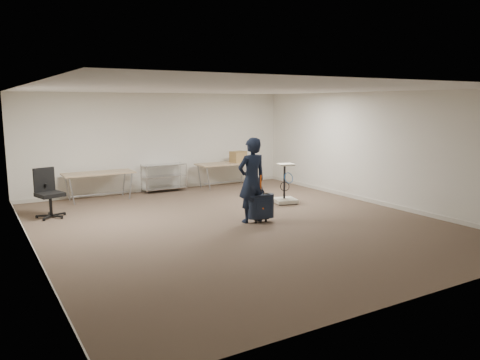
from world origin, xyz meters
TOP-DOWN VIEW (x-y plane):
  - ground at (0.00, 0.00)m, footprint 9.00×9.00m
  - room_shell at (0.00, 1.38)m, footprint 8.00×9.00m
  - folding_table_left at (-1.90, 3.95)m, footprint 1.80×0.75m
  - folding_table_right at (1.90, 3.95)m, footprint 1.80×0.75m
  - wire_shelf at (0.00, 4.20)m, footprint 1.22×0.47m
  - person at (0.33, -0.03)m, footprint 0.67×0.44m
  - suitcase at (0.48, -0.17)m, footprint 0.41×0.28m
  - office_chair at (-3.33, 2.61)m, footprint 0.67×0.67m
  - equipment_cart at (2.07, 1.16)m, footprint 0.66×0.66m
  - cardboard_box at (2.31, 3.92)m, footprint 0.50×0.41m

SIDE VIEW (x-z plane):
  - ground at x=0.00m, z-range 0.00..0.00m
  - room_shell at x=0.00m, z-range -4.45..4.55m
  - equipment_cart at x=2.07m, z-range -0.24..0.77m
  - office_chair at x=-3.33m, z-range -0.22..0.88m
  - suitcase at x=0.48m, z-range -0.16..0.86m
  - wire_shelf at x=0.00m, z-range 0.04..0.84m
  - folding_table_left at x=-1.90m, z-range 0.31..1.04m
  - folding_table_right at x=1.90m, z-range 0.31..1.04m
  - cardboard_box at x=2.31m, z-range 0.73..1.06m
  - person at x=0.33m, z-range 0.00..1.81m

